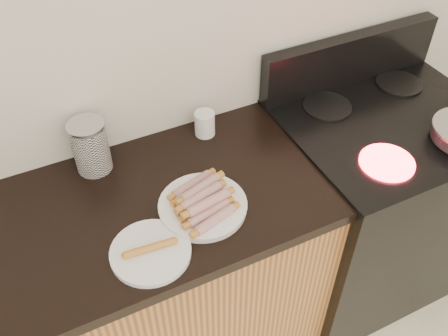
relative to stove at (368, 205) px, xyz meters
name	(u,v)px	position (x,y,z in m)	size (l,w,h in m)	color
wall_back	(147,29)	(-0.78, 0.32, 0.84)	(4.00, 0.04, 2.60)	silver
stove	(368,205)	(0.00, 0.00, 0.00)	(0.76, 0.65, 0.91)	black
stove_panel	(350,59)	(0.00, 0.28, 0.55)	(0.76, 0.06, 0.20)	black
burner_near_left	(387,162)	(-0.17, -0.17, 0.46)	(0.18, 0.18, 0.01)	#FF1E2D
burner_far_left	(327,106)	(-0.17, 0.17, 0.46)	(0.18, 0.18, 0.01)	black
burner_far_right	(399,84)	(0.17, 0.17, 0.46)	(0.18, 0.18, 0.01)	black
main_plate	(203,207)	(-0.79, -0.08, 0.45)	(0.26, 0.26, 0.02)	silver
side_plate	(151,252)	(-0.99, -0.17, 0.45)	(0.23, 0.23, 0.02)	silver
hotdog_pile	(203,200)	(-0.79, -0.08, 0.48)	(0.14, 0.22, 0.06)	#A1272B
plain_sausages	(150,248)	(-0.99, -0.17, 0.47)	(0.14, 0.03, 0.02)	#D8825C
canister	(90,146)	(-1.03, 0.24, 0.54)	(0.12, 0.12, 0.18)	white
mug	(205,124)	(-0.64, 0.24, 0.49)	(0.07, 0.07, 0.09)	white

